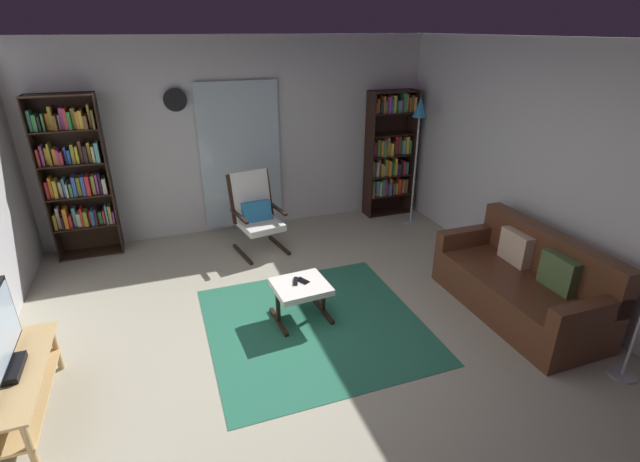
{
  "coord_description": "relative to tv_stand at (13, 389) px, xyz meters",
  "views": [
    {
      "loc": [
        -1.1,
        -3.32,
        2.68
      ],
      "look_at": [
        0.32,
        0.63,
        0.8
      ],
      "focal_mm": 25.69,
      "sensor_mm": 36.0,
      "label": 1
    }
  ],
  "objects": [
    {
      "name": "bookshelf_near_sofa",
      "position": [
        4.48,
        2.84,
        0.66
      ],
      "size": [
        0.71,
        0.3,
        1.86
      ],
      "color": "black",
      "rests_on": "ground"
    },
    {
      "name": "wall_right",
      "position": [
        5.02,
        0.18,
        1.01
      ],
      "size": [
        0.06,
        6.0,
        2.6
      ],
      "primitive_type": "cube",
      "color": "silver",
      "rests_on": "ground"
    },
    {
      "name": "wall_clock",
      "position": [
        1.51,
        3.0,
        1.56
      ],
      "size": [
        0.29,
        0.03,
        0.29
      ],
      "color": "silver"
    },
    {
      "name": "cell_phone",
      "position": [
        2.38,
        0.59,
        0.11
      ],
      "size": [
        0.12,
        0.16,
        0.01
      ],
      "primitive_type": "cube",
      "rotation": [
        0.0,
        0.0,
        0.47
      ],
      "color": "black",
      "rests_on": "ottoman"
    },
    {
      "name": "tv_remote",
      "position": [
        2.32,
        0.59,
        0.11
      ],
      "size": [
        0.08,
        0.15,
        0.02
      ],
      "primitive_type": "cube",
      "rotation": [
        0.0,
        0.0,
        -0.32
      ],
      "color": "black",
      "rests_on": "ottoman"
    },
    {
      "name": "floor_lamp_by_shelf",
      "position": [
        4.66,
        2.36,
        1.19
      ],
      "size": [
        0.22,
        0.22,
        1.83
      ],
      "color": "#A5A5AD",
      "rests_on": "ground"
    },
    {
      "name": "lounge_armchair",
      "position": [
        2.3,
        2.26,
        0.24
      ],
      "size": [
        0.67,
        0.74,
        1.02
      ],
      "color": "black",
      "rests_on": "ground"
    },
    {
      "name": "area_rug",
      "position": [
        2.44,
        0.39,
        -0.29
      ],
      "size": [
        2.04,
        2.04,
        0.01
      ],
      "primitive_type": "cube",
      "color": "#276B51",
      "rests_on": "ground"
    },
    {
      "name": "ottoman",
      "position": [
        2.35,
        0.54,
        0.03
      ],
      "size": [
        0.55,
        0.51,
        0.39
      ],
      "color": "white",
      "rests_on": "ground"
    },
    {
      "name": "wall_back",
      "position": [
        2.32,
        3.08,
        1.01
      ],
      "size": [
        5.6,
        0.06,
        2.6
      ],
      "primitive_type": "cube",
      "color": "silver",
      "rests_on": "ground"
    },
    {
      "name": "bookshelf_near_tv",
      "position": [
        0.25,
        2.86,
        0.76
      ],
      "size": [
        0.75,
        0.3,
        2.0
      ],
      "color": "black",
      "rests_on": "ground"
    },
    {
      "name": "ground_plane",
      "position": [
        2.32,
        0.18,
        -0.29
      ],
      "size": [
        7.02,
        7.02,
        0.0
      ],
      "primitive_type": "plane",
      "color": "#ABA58F"
    },
    {
      "name": "tv_stand",
      "position": [
        0.0,
        0.0,
        0.0
      ],
      "size": [
        0.47,
        1.16,
        0.45
      ],
      "color": "tan",
      "rests_on": "ground"
    },
    {
      "name": "glass_door_panel",
      "position": [
        2.28,
        3.01,
        0.76
      ],
      "size": [
        1.1,
        0.01,
        2.0
      ],
      "primitive_type": "cube",
      "color": "silver"
    },
    {
      "name": "leather_sofa",
      "position": [
        4.5,
        -0.09,
        0.01
      ],
      "size": [
        0.81,
        1.76,
        0.84
      ],
      "color": "#562F1D",
      "rests_on": "ground"
    }
  ]
}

